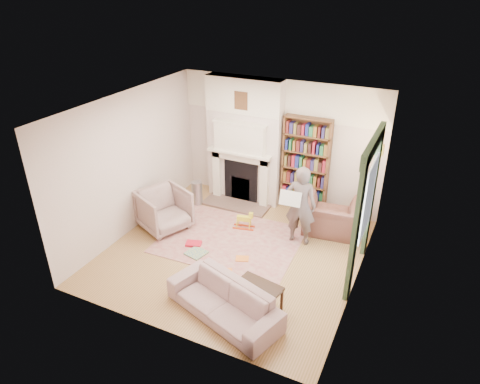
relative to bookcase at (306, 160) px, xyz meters
The scene contains 25 objects.
floor 2.51m from the bookcase, 107.05° to the right, with size 4.50×4.50×0.00m, color olive.
ceiling 2.75m from the bookcase, 107.05° to the right, with size 4.50×4.50×0.00m, color white.
wall_back 0.70m from the bookcase, 168.69° to the left, with size 4.50×4.50×0.00m, color beige.
wall_front 4.42m from the bookcase, 98.46° to the right, with size 4.50×4.50×0.00m, color beige.
wall_left 3.60m from the bookcase, 143.83° to the right, with size 4.50×4.50×0.00m, color beige.
wall_right 2.67m from the bookcase, 52.96° to the right, with size 4.50×4.50×0.00m, color beige.
fireplace 1.42m from the bookcase, behind, with size 1.70×0.58×2.80m.
bookcase is the anchor object (origin of this frame).
window 2.36m from the bookcase, 47.34° to the right, with size 0.02×0.90×1.30m, color silver.
curtain_left 2.87m from the bookcase, 57.36° to the right, with size 0.07×0.32×2.40m, color #30462D.
curtain_right 1.86m from the bookcase, 33.35° to the right, with size 0.07×0.32×2.40m, color #30462D.
pelmet 2.60m from the bookcase, 48.16° to the right, with size 0.09×1.70×0.24m, color #30462D.
wall_sconce 1.68m from the bookcase, 24.19° to the right, with size 0.20×0.24×0.24m, color gold, non-canonical shape.
rug 2.34m from the bookcase, 116.28° to the right, with size 2.65×2.04×0.01m, color tan.
armchair_reading 1.32m from the bookcase, 40.44° to the right, with size 1.08×0.94×0.70m, color #4F2C2A.
armchair_left 3.13m from the bookcase, 139.68° to the right, with size 0.90×0.92×0.84m, color #B9A899.
sofa 3.81m from the bookcase, 90.83° to the right, with size 1.88×0.73×0.55m, color #C1AC9F.
man_reading 1.36m from the bookcase, 75.33° to the right, with size 0.58×0.38×1.60m, color #564844.
newspaper 1.49m from the bookcase, 82.95° to the right, with size 0.40×0.02×0.28m, color silver.
coffee_table 3.52m from the bookcase, 83.85° to the right, with size 0.70×0.45×0.45m, color #321C11, non-canonical shape.
paraffin_heater 2.54m from the bookcase, 160.42° to the right, with size 0.24×0.24×0.55m, color #9C9EA4.
rocking_horse 1.83m from the bookcase, 122.63° to the right, with size 0.44×0.18×0.39m, color yellow, non-canonical shape.
board_game 3.03m from the bookcase, 116.59° to the right, with size 0.34×0.34×0.03m, color gold.
game_box_lid 2.93m from the bookcase, 122.46° to the right, with size 0.30×0.20×0.05m, color red.
comic_annuals 2.82m from the bookcase, 100.26° to the right, with size 0.40×0.73×0.02m.
Camera 1 is at (2.97, -6.00, 4.71)m, focal length 32.00 mm.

